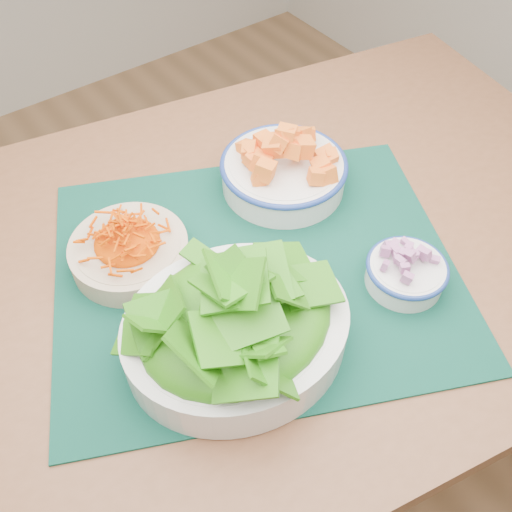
{
  "coord_description": "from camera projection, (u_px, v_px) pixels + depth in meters",
  "views": [
    {
      "loc": [
        -0.07,
        -0.2,
        1.42
      ],
      "look_at": [
        0.25,
        0.23,
        0.78
      ],
      "focal_mm": 40.0,
      "sensor_mm": 36.0,
      "label": 1
    }
  ],
  "objects": [
    {
      "name": "carrot_bowl",
      "position": [
        128.0,
        247.0,
        0.84
      ],
      "size": [
        0.19,
        0.19,
        0.07
      ],
      "rotation": [
        0.0,
        0.0,
        -0.08
      ],
      "color": "#C6B293",
      "rests_on": "placemat"
    },
    {
      "name": "table",
      "position": [
        265.0,
        279.0,
        0.96
      ],
      "size": [
        1.39,
        1.06,
        0.75
      ],
      "rotation": [
        0.0,
        0.0,
        -0.19
      ],
      "color": "brown",
      "rests_on": "ground"
    },
    {
      "name": "lettuce_bowl",
      "position": [
        236.0,
        317.0,
        0.71
      ],
      "size": [
        0.35,
        0.31,
        0.15
      ],
      "rotation": [
        0.0,
        0.0,
        -0.22
      ],
      "color": "silver",
      "rests_on": "placemat"
    },
    {
      "name": "onion_bowl",
      "position": [
        407.0,
        270.0,
        0.81
      ],
      "size": [
        0.15,
        0.15,
        0.06
      ],
      "rotation": [
        0.0,
        0.0,
        0.4
      ],
      "color": "silver",
      "rests_on": "placemat"
    },
    {
      "name": "squash_bowl",
      "position": [
        284.0,
        165.0,
        0.94
      ],
      "size": [
        0.21,
        0.21,
        0.1
      ],
      "rotation": [
        0.0,
        0.0,
        -0.05
      ],
      "color": "silver",
      "rests_on": "placemat"
    },
    {
      "name": "placemat",
      "position": [
        256.0,
        270.0,
        0.85
      ],
      "size": [
        0.74,
        0.69,
        0.0
      ],
      "primitive_type": "cube",
      "rotation": [
        0.0,
        0.0,
        -0.44
      ],
      "color": "black",
      "rests_on": "table"
    }
  ]
}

